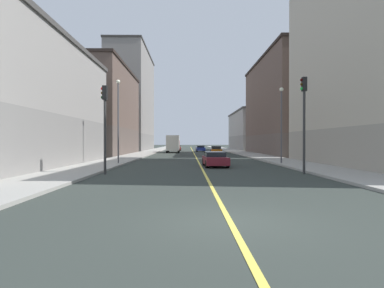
# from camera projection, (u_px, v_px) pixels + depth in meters

# --- Properties ---
(ground_plane) EXTENTS (400.00, 400.00, 0.00)m
(ground_plane) POSITION_uv_depth(u_px,v_px,m) (230.00, 221.00, 8.46)
(ground_plane) COLOR #2F3631
(ground_plane) RESTS_ON ground
(sidewalk_left) EXTENTS (3.88, 168.00, 0.15)m
(sidewalk_left) POSITION_uv_depth(u_px,v_px,m) (243.00, 153.00, 57.56)
(sidewalk_left) COLOR #9E9B93
(sidewalk_left) RESTS_ON ground
(sidewalk_right) EXTENTS (3.88, 168.00, 0.15)m
(sidewalk_right) POSITION_uv_depth(u_px,v_px,m) (145.00, 153.00, 57.34)
(sidewalk_right) COLOR #9E9B93
(sidewalk_right) RESTS_ON ground
(lane_center_stripe) EXTENTS (0.16, 154.00, 0.01)m
(lane_center_stripe) POSITION_uv_depth(u_px,v_px,m) (194.00, 153.00, 57.45)
(lane_center_stripe) COLOR #E5D14C
(lane_center_stripe) RESTS_ON ground
(building_left_mid) EXTENTS (8.32, 25.49, 15.65)m
(building_left_mid) POSITION_uv_depth(u_px,v_px,m) (284.00, 107.00, 52.80)
(building_left_mid) COLOR brown
(building_left_mid) RESTS_ON ground
(building_left_far) EXTENTS (8.32, 24.85, 9.60)m
(building_left_far) POSITION_uv_depth(u_px,v_px,m) (251.00, 131.00, 80.68)
(building_left_far) COLOR gray
(building_left_far) RESTS_ON ground
(building_right_corner) EXTENTS (8.32, 24.10, 10.67)m
(building_right_corner) POSITION_uv_depth(u_px,v_px,m) (18.00, 101.00, 25.80)
(building_right_corner) COLOR gray
(building_right_corner) RESTS_ON ground
(building_right_midblock) EXTENTS (8.32, 22.13, 13.89)m
(building_right_midblock) POSITION_uv_depth(u_px,v_px,m) (103.00, 111.00, 51.72)
(building_right_midblock) COLOR brown
(building_right_midblock) RESTS_ON ground
(building_right_distant) EXTENTS (8.32, 25.51, 23.85)m
(building_right_distant) POSITION_uv_depth(u_px,v_px,m) (132.00, 101.00, 78.34)
(building_right_distant) COLOR slate
(building_right_distant) RESTS_ON ground
(traffic_light_left_near) EXTENTS (0.40, 0.32, 6.24)m
(traffic_light_left_near) POSITION_uv_depth(u_px,v_px,m) (304.00, 112.00, 20.70)
(traffic_light_left_near) COLOR #2D2D2D
(traffic_light_left_near) RESTS_ON ground
(traffic_light_right_near) EXTENTS (0.40, 0.32, 5.65)m
(traffic_light_right_near) POSITION_uv_depth(u_px,v_px,m) (105.00, 117.00, 20.54)
(traffic_light_right_near) COLOR #2D2D2D
(traffic_light_right_near) RESTS_ON ground
(street_lamp_left_near) EXTENTS (0.36, 0.36, 6.86)m
(street_lamp_left_near) POSITION_uv_depth(u_px,v_px,m) (281.00, 117.00, 29.19)
(street_lamp_left_near) COLOR #4C4C51
(street_lamp_left_near) RESTS_ON ground
(street_lamp_right_near) EXTENTS (0.36, 0.36, 7.53)m
(street_lamp_right_near) POSITION_uv_depth(u_px,v_px,m) (118.00, 113.00, 29.08)
(street_lamp_right_near) COLOR #4C4C51
(street_lamp_right_near) RESTS_ON ground
(car_red) EXTENTS (1.82, 4.01, 1.34)m
(car_red) POSITION_uv_depth(u_px,v_px,m) (177.00, 148.00, 74.65)
(car_red) COLOR red
(car_red) RESTS_ON ground
(car_maroon) EXTENTS (2.02, 4.35, 1.24)m
(car_maroon) POSITION_uv_depth(u_px,v_px,m) (215.00, 159.00, 26.94)
(car_maroon) COLOR maroon
(car_maroon) RESTS_ON ground
(car_orange) EXTENTS (1.95, 4.32, 1.34)m
(car_orange) POSITION_uv_depth(u_px,v_px,m) (216.00, 150.00, 55.22)
(car_orange) COLOR orange
(car_orange) RESTS_ON ground
(car_blue) EXTENTS (1.94, 4.65, 1.28)m
(car_blue) POSITION_uv_depth(u_px,v_px,m) (200.00, 149.00, 67.86)
(car_blue) COLOR #23389E
(car_blue) RESTS_ON ground
(box_truck) EXTENTS (2.42, 7.82, 3.25)m
(box_truck) POSITION_uv_depth(u_px,v_px,m) (173.00, 144.00, 61.56)
(box_truck) COLOR maroon
(box_truck) RESTS_ON ground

